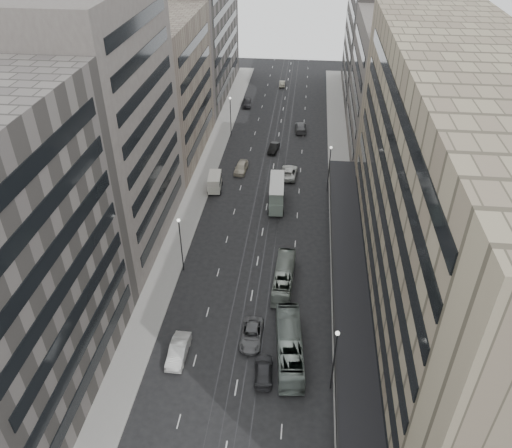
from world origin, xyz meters
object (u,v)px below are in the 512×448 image
at_px(bus_far, 284,277).
at_px(double_decker, 277,193).
at_px(bus_near, 289,346).
at_px(panel_van, 215,182).
at_px(sedan_1, 178,351).
at_px(sedan_2, 252,335).

distance_m(bus_far, double_decker, 19.34).
bearing_deg(bus_far, bus_near, 98.53).
relative_size(bus_near, panel_van, 2.41).
bearing_deg(panel_van, bus_far, -65.12).
height_order(double_decker, panel_van, double_decker).
bearing_deg(sedan_1, double_decker, 76.11).
height_order(bus_near, sedan_2, bus_near).
bearing_deg(sedan_1, panel_van, 94.40).
xyz_separation_m(bus_near, sedan_1, (-12.07, -1.40, -0.70)).
bearing_deg(sedan_2, double_decker, 88.89).
bearing_deg(double_decker, bus_far, -85.69).
relative_size(double_decker, sedan_2, 1.50).
bearing_deg(sedan_1, bus_near, 7.28).
bearing_deg(panel_van, double_decker, -24.06).
relative_size(bus_far, panel_van, 2.08).
distance_m(double_decker, sedan_2, 28.93).
bearing_deg(double_decker, panel_van, 158.03).
bearing_deg(bus_far, sedan_2, 74.63).
distance_m(bus_near, bus_far, 11.70).
xyz_separation_m(bus_near, double_decker, (-3.70, 30.79, 0.78)).
xyz_separation_m(double_decker, panel_van, (-10.70, 3.73, -0.77)).
xyz_separation_m(bus_far, double_decker, (-2.37, 19.17, 0.99)).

